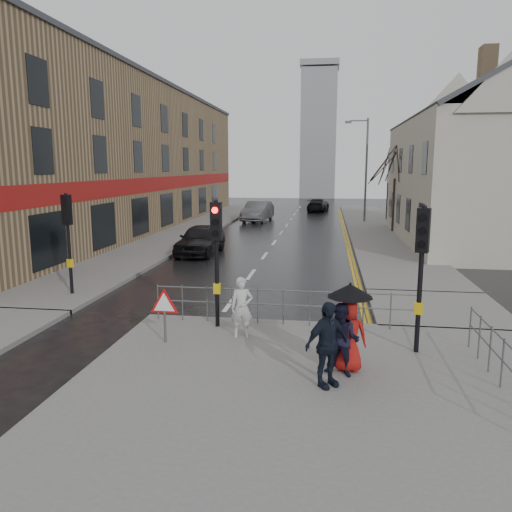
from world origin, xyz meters
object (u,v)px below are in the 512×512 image
(pedestrian_b, at_px, (342,340))
(pedestrian_a, at_px, (242,307))
(car_parked, at_px, (200,239))
(pedestrian_with_umbrella, at_px, (349,322))
(pedestrian_d, at_px, (327,344))
(car_mid, at_px, (258,211))

(pedestrian_b, bearing_deg, pedestrian_a, 158.54)
(pedestrian_b, relative_size, car_parked, 0.34)
(pedestrian_a, distance_m, pedestrian_b, 3.20)
(pedestrian_a, relative_size, pedestrian_with_umbrella, 0.82)
(pedestrian_a, height_order, pedestrian_with_umbrella, pedestrian_with_umbrella)
(pedestrian_with_umbrella, bearing_deg, car_parked, 115.66)
(pedestrian_with_umbrella, relative_size, pedestrian_d, 1.10)
(car_mid, bearing_deg, car_parked, -86.60)
(pedestrian_b, height_order, pedestrian_with_umbrella, pedestrian_with_umbrella)
(pedestrian_with_umbrella, height_order, pedestrian_d, pedestrian_with_umbrella)
(pedestrian_b, height_order, pedestrian_d, pedestrian_d)
(pedestrian_a, distance_m, car_mid, 28.86)
(pedestrian_a, height_order, car_mid, pedestrian_a)
(car_parked, distance_m, car_mid, 16.11)
(pedestrian_with_umbrella, height_order, car_mid, pedestrian_with_umbrella)
(pedestrian_b, bearing_deg, pedestrian_with_umbrella, 82.43)
(car_mid, bearing_deg, pedestrian_b, -73.01)
(pedestrian_d, xyz_separation_m, car_mid, (-5.74, 31.27, -0.17))
(pedestrian_a, distance_m, pedestrian_d, 3.39)
(pedestrian_a, xyz_separation_m, pedestrian_with_umbrella, (2.58, -1.79, 0.31))
(pedestrian_with_umbrella, distance_m, car_mid, 31.05)
(pedestrian_b, xyz_separation_m, pedestrian_with_umbrella, (0.14, 0.29, 0.31))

